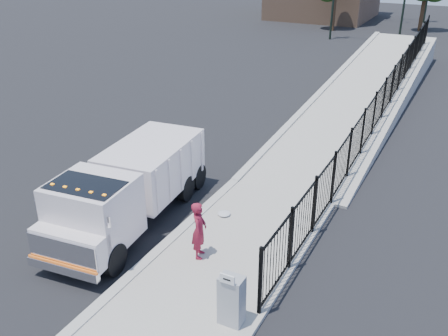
% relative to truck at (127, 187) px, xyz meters
% --- Properties ---
extents(ground, '(120.00, 120.00, 0.00)m').
position_rel_truck_xyz_m(ground, '(1.69, -0.02, -1.30)').
color(ground, black).
rests_on(ground, ground).
extents(sidewalk, '(3.55, 12.00, 0.12)m').
position_rel_truck_xyz_m(sidewalk, '(3.62, -2.02, -1.24)').
color(sidewalk, '#9E998E').
rests_on(sidewalk, ground).
extents(curb, '(0.30, 12.00, 0.16)m').
position_rel_truck_xyz_m(curb, '(1.69, -2.02, -1.22)').
color(curb, '#ADAAA3').
rests_on(curb, ground).
extents(ramp, '(3.95, 24.06, 3.19)m').
position_rel_truck_xyz_m(ramp, '(3.82, 15.98, -1.30)').
color(ramp, '#9E998E').
rests_on(ramp, ground).
extents(iron_fence, '(0.10, 28.00, 1.80)m').
position_rel_truck_xyz_m(iron_fence, '(5.24, 11.98, -0.40)').
color(iron_fence, black).
rests_on(iron_fence, ground).
extents(truck, '(2.78, 6.92, 2.31)m').
position_rel_truck_xyz_m(truck, '(0.00, 0.00, 0.00)').
color(truck, black).
rests_on(truck, ground).
extents(worker, '(0.58, 0.71, 1.66)m').
position_rel_truck_xyz_m(worker, '(2.86, -0.66, -0.35)').
color(worker, maroon).
rests_on(worker, sidewalk).
extents(utility_cabinet, '(0.55, 0.40, 1.25)m').
position_rel_truck_xyz_m(utility_cabinet, '(4.79, -2.59, -0.55)').
color(utility_cabinet, gray).
rests_on(utility_cabinet, sidewalk).
extents(arrow_sign, '(0.35, 0.04, 0.22)m').
position_rel_truck_xyz_m(arrow_sign, '(4.79, -2.81, 0.18)').
color(arrow_sign, white).
rests_on(arrow_sign, utility_cabinet).
extents(debris, '(0.42, 0.42, 0.11)m').
position_rel_truck_xyz_m(debris, '(2.45, 1.62, -1.13)').
color(debris, silver).
rests_on(debris, sidewalk).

